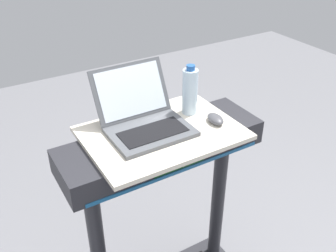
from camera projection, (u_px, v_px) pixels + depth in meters
The scene contains 4 objects.
desk_board at pixel (162, 133), 1.62m from camera, with size 0.64×0.46×0.02m, color beige.
laptop at pixel (144, 118), 1.61m from camera, with size 0.34×0.35×0.23m.
computer_mouse at pixel (215, 119), 1.67m from camera, with size 0.06×0.10×0.03m, color #4C4C51.
water_bottle at pixel (190, 91), 1.70m from camera, with size 0.07×0.07×0.23m.
Camera 1 is at (-0.68, -0.49, 1.95)m, focal length 41.08 mm.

